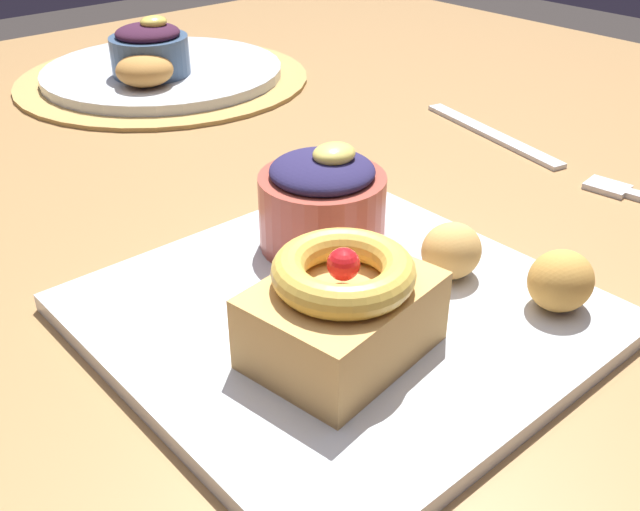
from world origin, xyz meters
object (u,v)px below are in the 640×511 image
(back_pastry, at_px, (145,70))
(fritter_front, at_px, (561,281))
(fritter_middle, at_px, (451,251))
(back_ramekin, at_px, (150,49))
(knife, at_px, (491,134))
(front_plate, at_px, (341,314))
(cake_slice, at_px, (343,308))
(berry_ramekin, at_px, (322,202))
(back_plate, at_px, (163,72))

(back_pastry, bearing_deg, fritter_front, -92.70)
(fritter_front, bearing_deg, back_pastry, 87.30)
(fritter_middle, distance_m, back_ramekin, 0.52)
(fritter_front, height_order, knife, fritter_front)
(front_plate, xyz_separation_m, back_ramekin, (0.15, 0.49, 0.04))
(back_ramekin, bearing_deg, fritter_front, -95.22)
(back_ramekin, height_order, back_pastry, back_ramekin)
(cake_slice, xyz_separation_m, berry_ramekin, (0.07, 0.10, 0.00))
(berry_ramekin, relative_size, back_ramekin, 0.99)
(fritter_middle, height_order, back_ramekin, back_ramekin)
(back_ramekin, xyz_separation_m, back_pastry, (-0.03, -0.03, -0.01))
(cake_slice, distance_m, knife, 0.40)
(berry_ramekin, bearing_deg, fritter_front, -69.75)
(fritter_front, distance_m, back_plate, 0.61)
(front_plate, bearing_deg, back_pastry, 74.61)
(front_plate, height_order, knife, front_plate)
(front_plate, bearing_deg, back_plate, 70.83)
(back_plate, bearing_deg, fritter_front, -97.32)
(fritter_middle, height_order, back_pastry, back_pastry)
(front_plate, xyz_separation_m, back_plate, (0.18, 0.51, 0.01))
(cake_slice, height_order, back_plate, cake_slice)
(front_plate, relative_size, back_plate, 0.97)
(front_plate, distance_m, knife, 0.36)
(fritter_middle, bearing_deg, berry_ramekin, 112.36)
(fritter_front, relative_size, back_pastry, 0.67)
(cake_slice, relative_size, back_ramekin, 1.24)
(back_ramekin, bearing_deg, fritter_middle, -98.27)
(fritter_middle, bearing_deg, back_ramekin, 81.73)
(back_pastry, relative_size, knife, 0.34)
(berry_ramekin, distance_m, fritter_front, 0.17)
(knife, bearing_deg, back_pastry, 43.97)
(back_plate, bearing_deg, knife, -68.14)
(berry_ramekin, bearing_deg, front_plate, -122.96)
(front_plate, relative_size, fritter_middle, 6.73)
(fritter_middle, height_order, knife, fritter_middle)
(front_plate, bearing_deg, cake_slice, -132.13)
(back_ramekin, bearing_deg, berry_ramekin, -104.53)
(berry_ramekin, xyz_separation_m, knife, (0.29, 0.07, -0.04))
(berry_ramekin, height_order, fritter_front, berry_ramekin)
(back_pastry, bearing_deg, back_plate, 45.21)
(cake_slice, bearing_deg, fritter_middle, 7.05)
(back_plate, bearing_deg, cake_slice, -110.94)
(front_plate, relative_size, berry_ramekin, 3.15)
(front_plate, distance_m, fritter_front, 0.14)
(back_ramekin, xyz_separation_m, knife, (0.18, -0.36, -0.04))
(fritter_middle, bearing_deg, fritter_front, -72.52)
(berry_ramekin, relative_size, back_plate, 0.31)
(fritter_middle, xyz_separation_m, back_plate, (0.10, 0.53, -0.02))
(cake_slice, height_order, knife, cake_slice)
(cake_slice, bearing_deg, fritter_front, -22.55)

